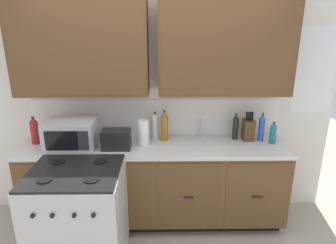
{
  "coord_description": "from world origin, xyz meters",
  "views": [
    {
      "loc": [
        0.1,
        -2.53,
        2.08
      ],
      "look_at": [
        0.14,
        0.27,
        1.16
      ],
      "focal_mm": 31.98,
      "sensor_mm": 36.0,
      "label": 1
    }
  ],
  "objects_px": {
    "bottle_clear": "(155,126)",
    "stove_range": "(79,219)",
    "knife_block": "(248,129)",
    "bottle_dark": "(236,127)",
    "bottle_blue": "(262,127)",
    "microwave": "(71,134)",
    "bottle_amber": "(165,126)",
    "toaster": "(116,139)",
    "bottle_teal": "(273,133)",
    "paper_towel_roll": "(143,133)",
    "bottle_red": "(35,131)"
  },
  "relations": [
    {
      "from": "bottle_clear",
      "to": "stove_range",
      "type": "bearing_deg",
      "value": -129.02
    },
    {
      "from": "knife_block",
      "to": "stove_range",
      "type": "bearing_deg",
      "value": -155.21
    },
    {
      "from": "bottle_dark",
      "to": "knife_block",
      "type": "bearing_deg",
      "value": -11.56
    },
    {
      "from": "bottle_blue",
      "to": "bottle_clear",
      "type": "bearing_deg",
      "value": 176.45
    },
    {
      "from": "microwave",
      "to": "bottle_amber",
      "type": "bearing_deg",
      "value": 10.85
    },
    {
      "from": "stove_range",
      "to": "bottle_blue",
      "type": "relative_size",
      "value": 3.17
    },
    {
      "from": "knife_block",
      "to": "bottle_clear",
      "type": "bearing_deg",
      "value": 177.5
    },
    {
      "from": "stove_range",
      "to": "bottle_clear",
      "type": "xyz_separation_m",
      "value": [
        0.64,
        0.79,
        0.58
      ]
    },
    {
      "from": "toaster",
      "to": "microwave",
      "type": "bearing_deg",
      "value": 175.71
    },
    {
      "from": "stove_range",
      "to": "microwave",
      "type": "bearing_deg",
      "value": 107.19
    },
    {
      "from": "toaster",
      "to": "stove_range",
      "type": "bearing_deg",
      "value": -116.56
    },
    {
      "from": "microwave",
      "to": "bottle_blue",
      "type": "xyz_separation_m",
      "value": [
        1.93,
        0.16,
        0.01
      ]
    },
    {
      "from": "microwave",
      "to": "toaster",
      "type": "distance_m",
      "value": 0.45
    },
    {
      "from": "bottle_teal",
      "to": "paper_towel_roll",
      "type": "bearing_deg",
      "value": -179.07
    },
    {
      "from": "bottle_dark",
      "to": "bottle_red",
      "type": "bearing_deg",
      "value": -177.14
    },
    {
      "from": "microwave",
      "to": "toaster",
      "type": "relative_size",
      "value": 1.71
    },
    {
      "from": "stove_range",
      "to": "knife_block",
      "type": "distance_m",
      "value": 1.87
    },
    {
      "from": "stove_range",
      "to": "paper_towel_roll",
      "type": "xyz_separation_m",
      "value": [
        0.53,
        0.63,
        0.57
      ]
    },
    {
      "from": "bottle_teal",
      "to": "bottle_amber",
      "type": "height_order",
      "value": "bottle_amber"
    },
    {
      "from": "paper_towel_roll",
      "to": "bottle_dark",
      "type": "height_order",
      "value": "bottle_dark"
    },
    {
      "from": "toaster",
      "to": "paper_towel_roll",
      "type": "distance_m",
      "value": 0.28
    },
    {
      "from": "bottle_red",
      "to": "bottle_amber",
      "type": "xyz_separation_m",
      "value": [
        1.32,
        0.07,
        0.02
      ]
    },
    {
      "from": "bottle_blue",
      "to": "bottle_amber",
      "type": "bearing_deg",
      "value": 178.83
    },
    {
      "from": "bottle_clear",
      "to": "bottle_teal",
      "type": "xyz_separation_m",
      "value": [
        1.21,
        -0.14,
        -0.03
      ]
    },
    {
      "from": "toaster",
      "to": "bottle_dark",
      "type": "xyz_separation_m",
      "value": [
        1.23,
        0.24,
        0.04
      ]
    },
    {
      "from": "stove_range",
      "to": "bottle_blue",
      "type": "xyz_separation_m",
      "value": [
        1.75,
        0.72,
        0.58
      ]
    },
    {
      "from": "bottle_amber",
      "to": "bottle_dark",
      "type": "distance_m",
      "value": 0.75
    },
    {
      "from": "stove_range",
      "to": "bottle_red",
      "type": "relative_size",
      "value": 3.32
    },
    {
      "from": "microwave",
      "to": "paper_towel_roll",
      "type": "bearing_deg",
      "value": 4.82
    },
    {
      "from": "toaster",
      "to": "bottle_teal",
      "type": "bearing_deg",
      "value": 4.12
    },
    {
      "from": "bottle_red",
      "to": "bottle_amber",
      "type": "bearing_deg",
      "value": 3.11
    },
    {
      "from": "knife_block",
      "to": "bottle_red",
      "type": "bearing_deg",
      "value": -177.99
    },
    {
      "from": "paper_towel_roll",
      "to": "bottle_blue",
      "type": "relative_size",
      "value": 0.87
    },
    {
      "from": "toaster",
      "to": "bottle_blue",
      "type": "height_order",
      "value": "bottle_blue"
    },
    {
      "from": "microwave",
      "to": "bottle_teal",
      "type": "bearing_deg",
      "value": 2.29
    },
    {
      "from": "microwave",
      "to": "toaster",
      "type": "bearing_deg",
      "value": -4.29
    },
    {
      "from": "toaster",
      "to": "bottle_amber",
      "type": "distance_m",
      "value": 0.52
    },
    {
      "from": "microwave",
      "to": "bottle_red",
      "type": "bearing_deg",
      "value": 165.55
    },
    {
      "from": "knife_block",
      "to": "bottle_amber",
      "type": "xyz_separation_m",
      "value": [
        -0.88,
        -0.01,
        0.04
      ]
    },
    {
      "from": "knife_block",
      "to": "bottle_red",
      "type": "relative_size",
      "value": 1.08
    },
    {
      "from": "toaster",
      "to": "paper_towel_roll",
      "type": "bearing_deg",
      "value": 19.54
    },
    {
      "from": "bottle_teal",
      "to": "bottle_blue",
      "type": "xyz_separation_m",
      "value": [
        -0.1,
        0.07,
        0.03
      ]
    },
    {
      "from": "stove_range",
      "to": "bottle_blue",
      "type": "height_order",
      "value": "bottle_blue"
    },
    {
      "from": "bottle_amber",
      "to": "toaster",
      "type": "bearing_deg",
      "value": -156.23
    },
    {
      "from": "bottle_clear",
      "to": "bottle_blue",
      "type": "bearing_deg",
      "value": -3.55
    },
    {
      "from": "toaster",
      "to": "bottle_clear",
      "type": "relative_size",
      "value": 0.95
    },
    {
      "from": "stove_range",
      "to": "bottle_teal",
      "type": "relative_size",
      "value": 4.14
    },
    {
      "from": "paper_towel_roll",
      "to": "bottle_clear",
      "type": "relative_size",
      "value": 0.88
    },
    {
      "from": "toaster",
      "to": "knife_block",
      "type": "height_order",
      "value": "knife_block"
    },
    {
      "from": "bottle_clear",
      "to": "bottle_amber",
      "type": "distance_m",
      "value": 0.11
    }
  ]
}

